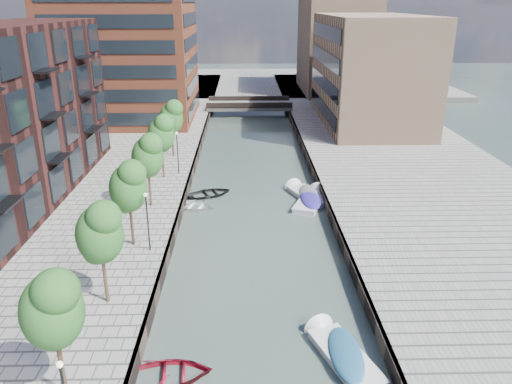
{
  "coord_description": "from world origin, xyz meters",
  "views": [
    {
      "loc": [
        -0.83,
        -5.93,
        16.58
      ],
      "look_at": [
        0.0,
        28.25,
        3.5
      ],
      "focal_mm": 35.0,
      "sensor_mm": 36.0,
      "label": 1
    }
  ],
  "objects_px": {
    "motorboat_3": "(312,200)",
    "tree_2": "(99,231)",
    "tree_6": "(171,116)",
    "motorboat_0": "(340,352)",
    "sloop_3": "(193,208)",
    "car": "(328,115)",
    "sloop_4": "(210,195)",
    "bridge": "(249,105)",
    "motorboat_4": "(306,194)",
    "tree_3": "(128,185)",
    "sloop_2": "(169,377)",
    "tree_5": "(161,133)",
    "tree_4": "(147,155)",
    "tree_1": "(52,307)"
  },
  "relations": [
    {
      "from": "motorboat_3",
      "to": "tree_2",
      "type": "bearing_deg",
      "value": -129.13
    },
    {
      "from": "tree_6",
      "to": "motorboat_0",
      "type": "xyz_separation_m",
      "value": [
        12.38,
        -31.64,
        -5.1
      ]
    },
    {
      "from": "sloop_3",
      "to": "car",
      "type": "relative_size",
      "value": 1.06
    },
    {
      "from": "sloop_4",
      "to": "motorboat_0",
      "type": "bearing_deg",
      "value": 174.97
    },
    {
      "from": "tree_6",
      "to": "sloop_3",
      "type": "bearing_deg",
      "value": -75.33
    },
    {
      "from": "bridge",
      "to": "motorboat_4",
      "type": "height_order",
      "value": "bridge"
    },
    {
      "from": "tree_2",
      "to": "sloop_4",
      "type": "xyz_separation_m",
      "value": [
        4.46,
        18.61,
        -5.31
      ]
    },
    {
      "from": "sloop_3",
      "to": "motorboat_4",
      "type": "relative_size",
      "value": 0.71
    },
    {
      "from": "bridge",
      "to": "tree_2",
      "type": "height_order",
      "value": "tree_2"
    },
    {
      "from": "motorboat_0",
      "to": "motorboat_3",
      "type": "xyz_separation_m",
      "value": [
        1.22,
        20.35,
        0.02
      ]
    },
    {
      "from": "tree_2",
      "to": "sloop_4",
      "type": "distance_m",
      "value": 19.86
    },
    {
      "from": "tree_2",
      "to": "tree_3",
      "type": "height_order",
      "value": "same"
    },
    {
      "from": "tree_2",
      "to": "motorboat_4",
      "type": "bearing_deg",
      "value": 53.89
    },
    {
      "from": "tree_3",
      "to": "sloop_2",
      "type": "xyz_separation_m",
      "value": [
        4.04,
        -12.01,
        -5.31
      ]
    },
    {
      "from": "tree_5",
      "to": "motorboat_3",
      "type": "relative_size",
      "value": 1.0
    },
    {
      "from": "tree_2",
      "to": "car",
      "type": "bearing_deg",
      "value": 66.73
    },
    {
      "from": "sloop_4",
      "to": "tree_5",
      "type": "bearing_deg",
      "value": 37.27
    },
    {
      "from": "tree_4",
      "to": "motorboat_3",
      "type": "height_order",
      "value": "tree_4"
    },
    {
      "from": "sloop_2",
      "to": "sloop_3",
      "type": "xyz_separation_m",
      "value": [
        -0.82,
        20.72,
        0.0
      ]
    },
    {
      "from": "tree_5",
      "to": "sloop_3",
      "type": "bearing_deg",
      "value": -58.68
    },
    {
      "from": "sloop_4",
      "to": "motorboat_3",
      "type": "xyz_separation_m",
      "value": [
        9.13,
        -1.9,
        0.23
      ]
    },
    {
      "from": "sloop_3",
      "to": "car",
      "type": "distance_m",
      "value": 33.7
    },
    {
      "from": "motorboat_4",
      "to": "sloop_4",
      "type": "bearing_deg",
      "value": 176.91
    },
    {
      "from": "bridge",
      "to": "sloop_2",
      "type": "relative_size",
      "value": 3.16
    },
    {
      "from": "sloop_3",
      "to": "motorboat_4",
      "type": "height_order",
      "value": "motorboat_4"
    },
    {
      "from": "bridge",
      "to": "tree_3",
      "type": "distance_m",
      "value": 47.92
    },
    {
      "from": "motorboat_4",
      "to": "tree_5",
      "type": "bearing_deg",
      "value": 167.81
    },
    {
      "from": "sloop_3",
      "to": "motorboat_3",
      "type": "height_order",
      "value": "motorboat_3"
    },
    {
      "from": "tree_1",
      "to": "motorboat_4",
      "type": "distance_m",
      "value": 28.86
    },
    {
      "from": "tree_2",
      "to": "tree_6",
      "type": "distance_m",
      "value": 28.0
    },
    {
      "from": "sloop_3",
      "to": "motorboat_0",
      "type": "distance_m",
      "value": 21.42
    },
    {
      "from": "motorboat_4",
      "to": "car",
      "type": "bearing_deg",
      "value": 77.08
    },
    {
      "from": "tree_1",
      "to": "tree_5",
      "type": "distance_m",
      "value": 28.0
    },
    {
      "from": "tree_2",
      "to": "sloop_3",
      "type": "distance_m",
      "value": 16.89
    },
    {
      "from": "sloop_4",
      "to": "tree_3",
      "type": "bearing_deg",
      "value": 134.37
    },
    {
      "from": "sloop_4",
      "to": "motorboat_4",
      "type": "bearing_deg",
      "value": -117.7
    },
    {
      "from": "sloop_3",
      "to": "motorboat_3",
      "type": "xyz_separation_m",
      "value": [
        10.38,
        1.0,
        0.23
      ]
    },
    {
      "from": "motorboat_3",
      "to": "motorboat_4",
      "type": "xyz_separation_m",
      "value": [
        -0.36,
        1.43,
        -0.01
      ]
    },
    {
      "from": "tree_4",
      "to": "tree_5",
      "type": "distance_m",
      "value": 7.0
    },
    {
      "from": "tree_3",
      "to": "sloop_2",
      "type": "bearing_deg",
      "value": -71.43
    },
    {
      "from": "tree_6",
      "to": "motorboat_4",
      "type": "height_order",
      "value": "tree_6"
    },
    {
      "from": "tree_5",
      "to": "car",
      "type": "height_order",
      "value": "tree_5"
    },
    {
      "from": "sloop_3",
      "to": "bridge",
      "type": "bearing_deg",
      "value": 8.65
    },
    {
      "from": "tree_4",
      "to": "car",
      "type": "bearing_deg",
      "value": 58.08
    },
    {
      "from": "tree_4",
      "to": "motorboat_4",
      "type": "xyz_separation_m",
      "value": [
        13.23,
        4.14,
        -5.09
      ]
    },
    {
      "from": "motorboat_4",
      "to": "tree_4",
      "type": "bearing_deg",
      "value": -162.62
    },
    {
      "from": "tree_3",
      "to": "car",
      "type": "distance_m",
      "value": 43.03
    },
    {
      "from": "motorboat_0",
      "to": "tree_1",
      "type": "bearing_deg",
      "value": -164.83
    },
    {
      "from": "motorboat_3",
      "to": "motorboat_0",
      "type": "bearing_deg",
      "value": -93.42
    },
    {
      "from": "sloop_3",
      "to": "motorboat_0",
      "type": "bearing_deg",
      "value": -138.16
    }
  ]
}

